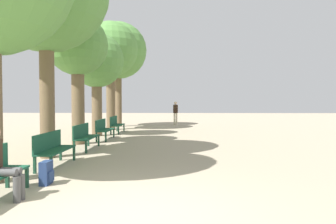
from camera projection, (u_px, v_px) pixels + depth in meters
name	position (u px, v px, depth m)	size (l,w,h in m)	color
ground_plane	(111.00, 216.00, 4.82)	(80.00, 80.00, 0.00)	tan
bench_row_1	(53.00, 147.00, 8.44)	(0.48, 1.78, 0.88)	#195138
bench_row_2	(84.00, 135.00, 11.35)	(0.48, 1.78, 0.88)	#195138
bench_row_3	(103.00, 128.00, 14.27)	(0.48, 1.78, 0.88)	#195138
bench_row_4	(116.00, 123.00, 17.19)	(0.48, 1.78, 0.88)	#195138
tree_row_2	(78.00, 48.00, 12.65)	(2.35, 2.35, 5.03)	brown
tree_row_3	(97.00, 62.00, 15.64)	(2.62, 2.62, 4.94)	brown
tree_row_4	(110.00, 51.00, 18.91)	(3.19, 3.19, 6.28)	brown
tree_row_5	(118.00, 51.00, 21.41)	(3.72, 3.72, 6.85)	brown
person_seated	(0.00, 161.00, 5.51)	(0.61, 0.34, 1.28)	#4C4C4C
backpack	(46.00, 173.00, 6.61)	(0.20, 0.35, 0.48)	navy
pedestrian_near	(176.00, 112.00, 22.70)	(0.33, 0.28, 1.64)	beige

